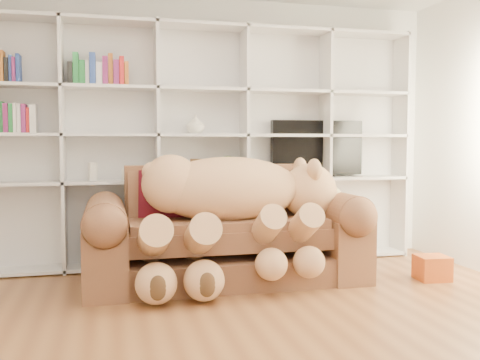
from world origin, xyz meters
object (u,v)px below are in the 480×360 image
object	(u,v)px
teddy_bear	(232,202)
gift_box	(432,268)
tv	(317,149)
sofa	(225,237)

from	to	relation	value
teddy_bear	gift_box	distance (m)	1.89
tv	teddy_bear	bearing A→B (deg)	-140.95
gift_box	tv	world-z (taller)	tv
sofa	tv	bearing A→B (deg)	31.80
teddy_bear	tv	size ratio (longest dim) A/B	1.90
sofa	gift_box	distance (m)	1.88
teddy_bear	gift_box	bearing A→B (deg)	-8.76
tv	gift_box	bearing A→B (deg)	-61.47
gift_box	tv	size ratio (longest dim) A/B	0.27
teddy_bear	tv	world-z (taller)	tv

